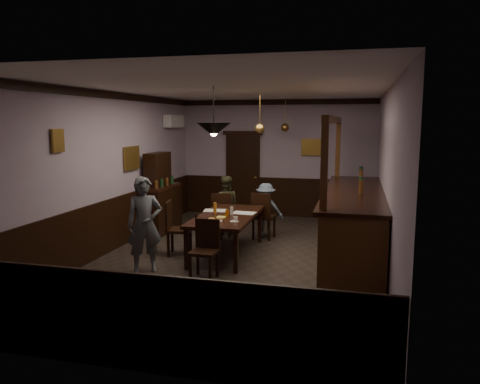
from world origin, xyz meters
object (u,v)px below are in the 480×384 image
(sideboard, at_px, (160,200))
(person_seated_right, at_px, (266,210))
(coffee_cup, at_px, (236,219))
(dining_table, at_px, (227,218))
(person_standing, at_px, (145,225))
(person_seated_left, at_px, (225,205))
(soda_can, at_px, (227,213))
(chair_near, at_px, (205,246))
(pendant_brass_far, at_px, (285,128))
(chair_side, at_px, (175,226))
(chair_far_left, at_px, (222,213))
(chair_far_right, at_px, (263,214))
(pendant_iron, at_px, (214,130))
(bar_counter, at_px, (354,221))
(pendant_brass_mid, at_px, (260,129))

(sideboard, bearing_deg, person_seated_right, 3.40)
(person_seated_right, xyz_separation_m, coffee_cup, (-0.11, -2.09, 0.23))
(dining_table, distance_m, person_standing, 1.64)
(person_seated_left, relative_size, soda_can, 10.69)
(person_seated_right, distance_m, sideboard, 2.37)
(chair_near, xyz_separation_m, pendant_brass_far, (0.54, 4.47, 1.79))
(chair_side, xyz_separation_m, person_seated_right, (1.35, 1.79, 0.03))
(chair_far_left, relative_size, coffee_cup, 11.98)
(dining_table, height_order, chair_far_right, chair_far_right)
(pendant_iron, distance_m, pendant_brass_far, 3.98)
(dining_table, relative_size, person_seated_right, 1.93)
(dining_table, relative_size, chair_far_left, 2.31)
(bar_counter, relative_size, pendant_iron, 5.66)
(chair_far_right, height_order, person_seated_left, person_seated_left)
(soda_can, relative_size, pendant_brass_mid, 0.15)
(chair_side, height_order, coffee_cup, chair_side)
(chair_side, relative_size, person_standing, 0.64)
(dining_table, height_order, pendant_brass_far, pendant_brass_far)
(chair_side, xyz_separation_m, sideboard, (-1.02, 1.65, 0.16))
(sideboard, xyz_separation_m, pendant_iron, (1.96, -2.22, 1.60))
(chair_near, bearing_deg, sideboard, 127.58)
(chair_far_right, distance_m, chair_near, 2.63)
(chair_far_left, distance_m, pendant_brass_far, 2.78)
(person_seated_left, bearing_deg, chair_far_left, 82.01)
(pendant_brass_mid, bearing_deg, sideboard, 173.38)
(person_seated_right, xyz_separation_m, pendant_brass_mid, (-0.06, -0.41, 1.72))
(pendant_brass_mid, relative_size, pendant_brass_far, 1.00)
(soda_can, relative_size, pendant_brass_far, 0.15)
(coffee_cup, bearing_deg, pendant_iron, -139.11)
(bar_counter, bearing_deg, dining_table, -167.10)
(person_standing, bearing_deg, chair_near, -32.14)
(person_seated_right, bearing_deg, person_standing, 50.83)
(bar_counter, bearing_deg, coffee_cup, -151.65)
(person_seated_right, distance_m, bar_counter, 2.11)
(soda_can, distance_m, bar_counter, 2.31)
(person_standing, relative_size, person_seated_right, 1.36)
(chair_far_right, xyz_separation_m, soda_can, (-0.37, -1.42, 0.27))
(chair_far_right, height_order, pendant_brass_mid, pendant_brass_mid)
(chair_far_left, relative_size, person_seated_right, 0.84)
(chair_far_right, bearing_deg, bar_counter, 165.70)
(soda_can, bearing_deg, sideboard, 141.98)
(dining_table, relative_size, soda_can, 18.48)
(sideboard, bearing_deg, coffee_cup, -40.87)
(bar_counter, bearing_deg, person_seated_left, 159.48)
(chair_far_right, xyz_separation_m, bar_counter, (1.85, -0.76, 0.09))
(person_seated_left, height_order, coffee_cup, person_seated_left)
(bar_counter, bearing_deg, sideboard, 167.92)
(chair_far_right, relative_size, sideboard, 0.56)
(chair_far_left, height_order, chair_near, chair_far_left)
(person_seated_right, height_order, sideboard, sideboard)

